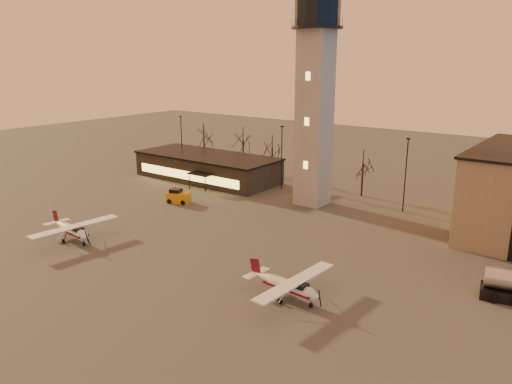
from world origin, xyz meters
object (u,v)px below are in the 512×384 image
control_tower (315,88)px  cessna_front (292,290)px  terminal (207,167)px  cessna_rear (74,233)px  service_cart (178,197)px

control_tower → cessna_front: 33.79m
terminal → cessna_rear: 32.58m
terminal → cessna_front: terminal is taller
cessna_rear → service_cart: (-1.81, 18.35, -0.20)m
control_tower → service_cart: size_ratio=9.03×
cessna_rear → control_tower: bearing=70.5°
cessna_front → cessna_rear: cessna_rear is taller
cessna_front → cessna_rear: 27.86m
control_tower → cessna_rear: control_tower is taller
terminal → cessna_front: 45.91m
cessna_rear → cessna_front: bearing=11.5°
control_tower → cessna_rear: 36.11m
terminal → service_cart: bearing=-64.6°
control_tower → terminal: 26.24m
terminal → service_cart: 14.67m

